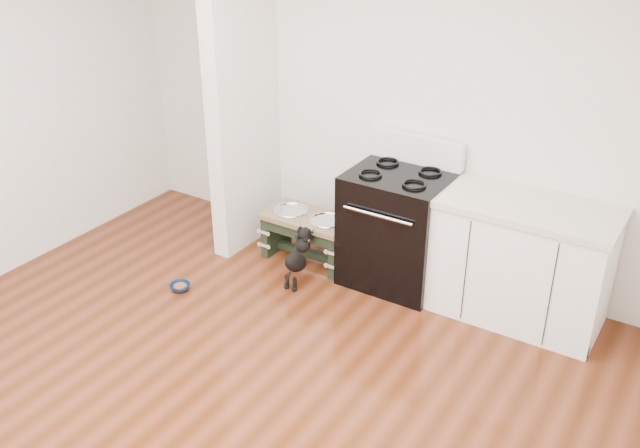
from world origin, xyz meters
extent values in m
plane|color=#461F0C|center=(0.00, 0.00, 0.00)|extent=(5.00, 5.00, 0.00)
plane|color=silver|center=(0.00, 2.50, 1.35)|extent=(5.00, 0.00, 5.00)
cube|color=silver|center=(-1.18, 2.10, 1.35)|extent=(0.15, 0.80, 2.70)
cube|color=black|center=(0.25, 2.15, 0.46)|extent=(0.76, 0.65, 0.92)
cube|color=black|center=(0.25, 1.84, 0.40)|extent=(0.58, 0.02, 0.50)
cylinder|color=silver|center=(0.25, 1.80, 0.72)|extent=(0.56, 0.02, 0.02)
cube|color=white|center=(0.25, 2.43, 1.03)|extent=(0.76, 0.08, 0.22)
torus|color=black|center=(0.07, 2.01, 0.93)|extent=(0.18, 0.18, 0.02)
torus|color=black|center=(0.43, 2.01, 0.93)|extent=(0.18, 0.18, 0.02)
torus|color=black|center=(0.07, 2.29, 0.93)|extent=(0.18, 0.18, 0.02)
torus|color=black|center=(0.43, 2.29, 0.93)|extent=(0.18, 0.18, 0.02)
cube|color=white|center=(1.23, 2.18, 0.43)|extent=(1.20, 0.60, 0.86)
cube|color=beige|center=(1.23, 2.18, 0.89)|extent=(1.24, 0.64, 0.05)
cube|color=black|center=(1.23, 1.92, 0.05)|extent=(1.20, 0.06, 0.10)
cube|color=black|center=(-0.84, 2.05, 0.19)|extent=(0.06, 0.36, 0.37)
cube|color=black|center=(-0.18, 2.05, 0.19)|extent=(0.06, 0.36, 0.37)
cube|color=black|center=(-0.51, 1.88, 0.33)|extent=(0.60, 0.03, 0.09)
cube|color=black|center=(-0.51, 2.05, 0.06)|extent=(0.60, 0.06, 0.06)
cube|color=brown|center=(-0.51, 2.05, 0.39)|extent=(0.76, 0.40, 0.04)
cylinder|color=silver|center=(-0.68, 2.05, 0.40)|extent=(0.26, 0.26, 0.05)
cylinder|color=silver|center=(-0.33, 2.05, 0.40)|extent=(0.26, 0.26, 0.05)
torus|color=silver|center=(-0.68, 2.05, 0.42)|extent=(0.29, 0.29, 0.02)
torus|color=silver|center=(-0.33, 2.05, 0.42)|extent=(0.29, 0.29, 0.02)
cylinder|color=black|center=(-0.41, 1.58, 0.06)|extent=(0.03, 0.03, 0.11)
cylinder|color=black|center=(-0.34, 1.58, 0.06)|extent=(0.03, 0.03, 0.11)
sphere|color=black|center=(-0.41, 1.57, 0.01)|extent=(0.04, 0.04, 0.04)
sphere|color=black|center=(-0.34, 1.57, 0.01)|extent=(0.04, 0.04, 0.04)
ellipsoid|color=black|center=(-0.37, 1.65, 0.21)|extent=(0.13, 0.31, 0.27)
sphere|color=black|center=(-0.37, 1.75, 0.32)|extent=(0.12, 0.12, 0.12)
sphere|color=black|center=(-0.37, 1.79, 0.40)|extent=(0.11, 0.11, 0.11)
sphere|color=black|center=(-0.41, 1.86, 0.40)|extent=(0.04, 0.04, 0.04)
sphere|color=black|center=(-0.34, 1.86, 0.40)|extent=(0.04, 0.04, 0.04)
cylinder|color=black|center=(-0.37, 1.53, 0.12)|extent=(0.02, 0.09, 0.10)
torus|color=#C13857|center=(-0.37, 1.77, 0.36)|extent=(0.10, 0.07, 0.09)
imported|color=#0B2051|center=(-1.11, 1.11, 0.03)|extent=(0.19, 0.19, 0.05)
cylinder|color=#563E18|center=(-1.11, 1.11, 0.03)|extent=(0.10, 0.10, 0.02)
camera|label=1|loc=(2.36, -2.34, 3.03)|focal=40.00mm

